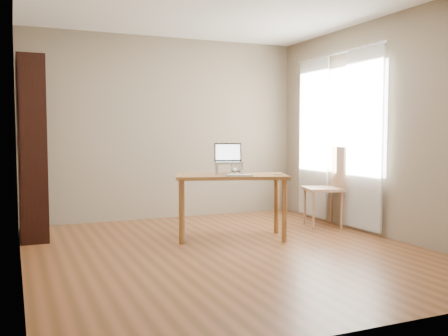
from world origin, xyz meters
TOP-DOWN VIEW (x-y plane):
  - room at (0.03, 0.01)m, footprint 4.04×4.54m
  - bookshelf at (-1.83, 1.55)m, footprint 0.30×0.90m
  - curtains at (1.92, 0.80)m, footprint 0.03×1.90m
  - desk at (0.29, 0.57)m, footprint 1.41×1.02m
  - laptop_stand at (0.29, 0.65)m, footprint 0.32×0.25m
  - laptop at (0.29, 0.70)m, footprint 0.38×0.37m
  - keyboard at (0.29, 0.35)m, footprint 0.33×0.24m
  - coaster at (0.78, 0.33)m, footprint 0.10×0.10m
  - cat at (0.33, 0.68)m, footprint 0.23×0.47m
  - chair at (1.78, 0.78)m, footprint 0.57×0.57m

SIDE VIEW (x-z plane):
  - chair at x=1.78m, z-range 0.05..1.10m
  - desk at x=0.29m, z-range 0.27..1.02m
  - coaster at x=0.78m, z-range 0.75..0.76m
  - keyboard at x=0.29m, z-range 0.75..0.77m
  - cat at x=0.33m, z-range 0.74..0.88m
  - laptop_stand at x=0.29m, z-range 0.77..0.90m
  - laptop at x=0.29m, z-range 0.83..1.05m
  - bookshelf at x=-1.83m, z-range 0.00..2.10m
  - curtains at x=1.92m, z-range 0.05..2.29m
  - room at x=0.03m, z-range -0.02..2.62m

